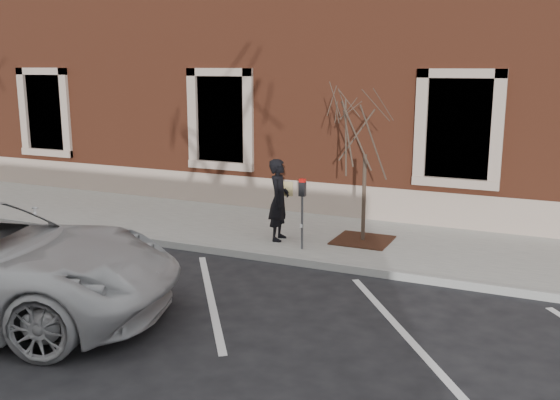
% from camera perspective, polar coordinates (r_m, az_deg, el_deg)
% --- Properties ---
extents(ground, '(120.00, 120.00, 0.00)m').
position_cam_1_polar(ground, '(12.37, -1.15, -5.52)').
color(ground, '#28282B').
rests_on(ground, ground).
extents(sidewalk_near, '(40.00, 3.50, 0.15)m').
position_cam_1_polar(sidewalk_near, '(13.88, 1.97, -3.22)').
color(sidewalk_near, '#B8B7AD').
rests_on(sidewalk_near, ground).
extents(curb_near, '(40.00, 0.12, 0.15)m').
position_cam_1_polar(curb_near, '(12.30, -1.26, -5.26)').
color(curb_near, '#9E9E99').
rests_on(curb_near, ground).
extents(parking_stripes, '(28.00, 4.40, 0.01)m').
position_cam_1_polar(parking_stripes, '(10.54, -6.38, -8.79)').
color(parking_stripes, silver).
rests_on(parking_stripes, ground).
extents(building_civic, '(40.00, 8.62, 8.00)m').
position_cam_1_polar(building_civic, '(19.06, 9.14, 12.74)').
color(building_civic, brown).
rests_on(building_civic, ground).
extents(man, '(0.49, 0.68, 1.72)m').
position_cam_1_polar(man, '(13.04, -0.10, 0.01)').
color(man, black).
rests_on(man, sidewalk_near).
extents(parking_meter, '(0.13, 0.10, 1.43)m').
position_cam_1_polar(parking_meter, '(12.35, 2.05, -0.05)').
color(parking_meter, '#595B60').
rests_on(parking_meter, sidewalk_near).
extents(tree_grate, '(1.16, 1.16, 0.03)m').
position_cam_1_polar(tree_grate, '(13.27, 7.56, -3.66)').
color(tree_grate, '#412014').
rests_on(tree_grate, sidewalk_near).
extents(sapling, '(2.00, 2.00, 3.34)m').
position_cam_1_polar(sapling, '(12.83, 7.85, 6.36)').
color(sapling, '#4F3830').
rests_on(sapling, sidewalk_near).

